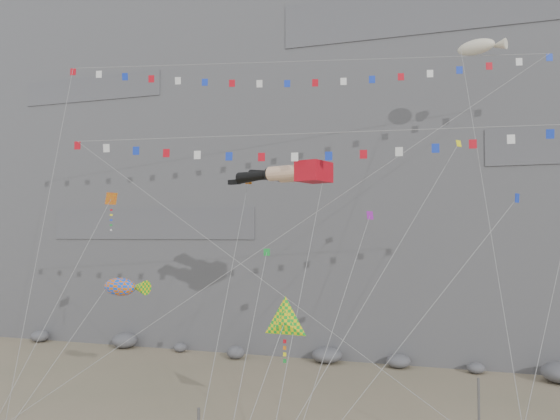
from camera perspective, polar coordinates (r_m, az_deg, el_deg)
name	(u,v)px	position (r m, az deg, el deg)	size (l,w,h in m)	color
cliff	(355,111)	(63.64, 7.86, 10.18)	(80.00, 28.00, 50.00)	slate
talus_boulders	(327,356)	(48.45, 4.94, -14.91)	(60.00, 3.00, 1.20)	slate
legs_kite	(288,174)	(36.73, 0.81, 3.78)	(7.68, 15.04, 19.30)	red
flag_banner_upper	(301,62)	(42.47, 2.19, 15.24)	(35.02, 17.25, 30.79)	red
flag_banner_lower	(312,134)	(34.68, 3.33, 7.98)	(32.04, 7.24, 21.10)	red
harlequin_kite	(111,199)	(39.02, -17.26, 1.06)	(3.39, 8.25, 15.43)	red
fish_windsock	(120,287)	(36.90, -16.40, -7.71)	(4.92, 7.36, 10.26)	orange
delta_kite	(284,322)	(28.60, 0.47, -11.66)	(2.67, 5.67, 8.68)	yellow
blimp_windsock	(476,48)	(43.70, 19.80, 15.64)	(3.97, 15.99, 28.58)	#EDE2C3
small_kite_a	(248,186)	(39.34, -3.40, 2.56)	(3.57, 15.36, 21.11)	orange
small_kite_b	(369,218)	(34.62, 9.28, -0.87)	(2.84, 12.56, 17.10)	purple
small_kite_c	(266,256)	(33.46, -1.48, -4.87)	(2.01, 10.87, 14.28)	#179532
small_kite_d	(454,152)	(36.77, 17.70, 5.81)	(9.26, 14.43, 23.44)	#FFF315
small_kite_e	(513,203)	(31.80, 23.20, 0.69)	(10.76, 8.20, 18.04)	#1634C2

